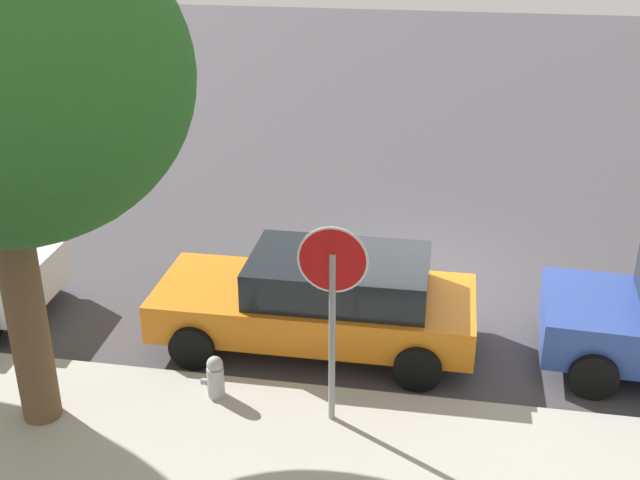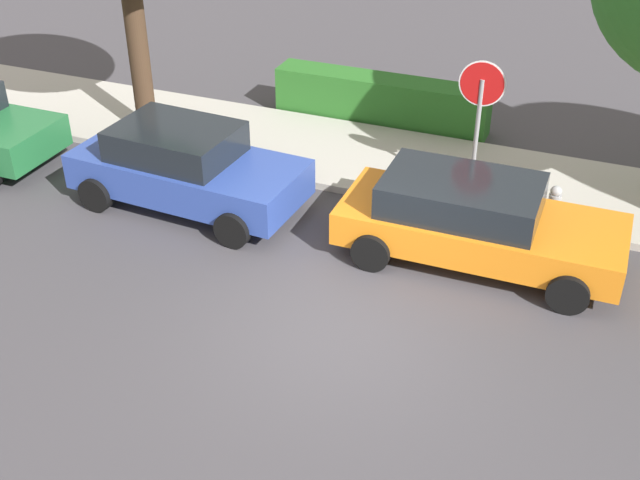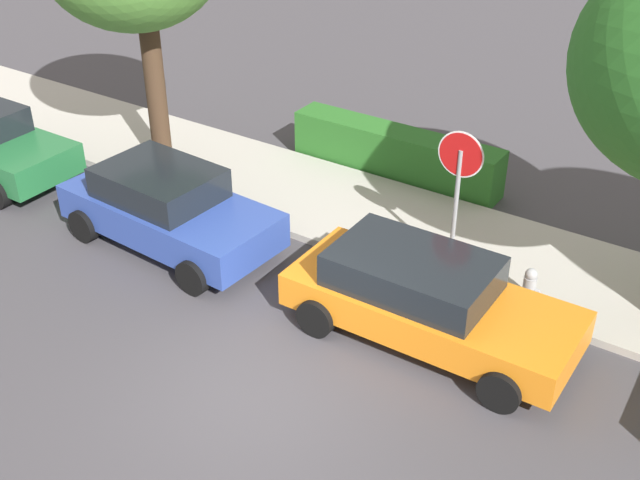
{
  "view_description": "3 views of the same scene",
  "coord_description": "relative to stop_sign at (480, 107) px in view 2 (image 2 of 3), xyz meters",
  "views": [
    {
      "loc": [
        -0.42,
        12.43,
        6.2
      ],
      "look_at": [
        1.39,
        2.07,
        1.44
      ],
      "focal_mm": 45.0,
      "sensor_mm": 36.0,
      "label": 1
    },
    {
      "loc": [
        3.12,
        -8.65,
        7.33
      ],
      "look_at": [
        -0.68,
        0.78,
        0.92
      ],
      "focal_mm": 45.0,
      "sensor_mm": 36.0,
      "label": 2
    },
    {
      "loc": [
        5.51,
        -6.74,
        7.98
      ],
      "look_at": [
        -0.34,
        2.04,
        1.48
      ],
      "focal_mm": 45.0,
      "sensor_mm": 36.0,
      "label": 3
    }
  ],
  "objects": [
    {
      "name": "front_yard_hedge",
      "position": [
        -2.65,
        2.74,
        -1.34
      ],
      "size": [
        4.75,
        0.78,
        1.06
      ],
      "color": "#286623",
      "rests_on": "ground_plane"
    },
    {
      "name": "sidewalk_curb",
      "position": [
        -0.83,
        0.82,
        -1.8
      ],
      "size": [
        32.0,
        2.94,
        0.14
      ],
      "primitive_type": "cube",
      "color": "#B2ADA3",
      "rests_on": "ground_plane"
    },
    {
      "name": "fire_hydrant",
      "position": [
        1.53,
        -0.2,
        -1.51
      ],
      "size": [
        0.3,
        0.22,
        0.72
      ],
      "color": "#A5A5A8",
      "rests_on": "ground_plane"
    },
    {
      "name": "ground_plane",
      "position": [
        -0.83,
        -4.44,
        -1.87
      ],
      "size": [
        60.0,
        60.0,
        0.0
      ],
      "primitive_type": "plane",
      "color": "#423F44"
    },
    {
      "name": "parked_car_blue",
      "position": [
        -4.78,
        -2.04,
        -1.1
      ],
      "size": [
        4.3,
        2.22,
        1.51
      ],
      "color": "#2D479E",
      "rests_on": "ground_plane"
    },
    {
      "name": "parked_car_orange",
      "position": [
        0.45,
        -1.9,
        -1.13
      ],
      "size": [
        4.54,
        2.05,
        1.4
      ],
      "color": "orange",
      "rests_on": "ground_plane"
    },
    {
      "name": "stop_sign",
      "position": [
        0.0,
        0.0,
        0.0
      ],
      "size": [
        0.81,
        0.08,
        2.7
      ],
      "color": "gray",
      "rests_on": "ground_plane"
    }
  ]
}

